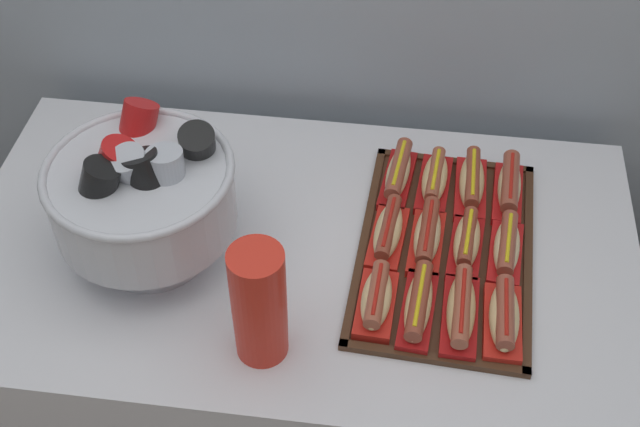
# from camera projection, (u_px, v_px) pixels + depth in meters

# --- Properties ---
(buffet_table) EXTENTS (1.32, 0.76, 0.80)m
(buffet_table) POSITION_uv_depth(u_px,v_px,m) (301.00, 357.00, 1.91)
(buffet_table) COLOR silver
(buffet_table) RESTS_ON ground_plane
(serving_tray) EXTENTS (0.36, 0.54, 0.01)m
(serving_tray) POSITION_uv_depth(u_px,v_px,m) (445.00, 251.00, 1.62)
(serving_tray) COLOR #472B19
(serving_tray) RESTS_ON buffet_table
(hot_dog_0) EXTENTS (0.07, 0.16, 0.06)m
(hot_dog_0) POSITION_uv_depth(u_px,v_px,m) (376.00, 299.00, 1.50)
(hot_dog_0) COLOR red
(hot_dog_0) RESTS_ON serving_tray
(hot_dog_1) EXTENTS (0.07, 0.18, 0.06)m
(hot_dog_1) POSITION_uv_depth(u_px,v_px,m) (418.00, 305.00, 1.49)
(hot_dog_1) COLOR #B21414
(hot_dog_1) RESTS_ON serving_tray
(hot_dog_2) EXTENTS (0.07, 0.18, 0.06)m
(hot_dog_2) POSITION_uv_depth(u_px,v_px,m) (461.00, 311.00, 1.48)
(hot_dog_2) COLOR #B21414
(hot_dog_2) RESTS_ON serving_tray
(hot_dog_3) EXTENTS (0.07, 0.17, 0.06)m
(hot_dog_3) POSITION_uv_depth(u_px,v_px,m) (504.00, 317.00, 1.47)
(hot_dog_3) COLOR red
(hot_dog_3) RESTS_ON serving_tray
(hot_dog_4) EXTENTS (0.08, 0.17, 0.06)m
(hot_dog_4) POSITION_uv_depth(u_px,v_px,m) (388.00, 232.00, 1.61)
(hot_dog_4) COLOR red
(hot_dog_4) RESTS_ON serving_tray
(hot_dog_5) EXTENTS (0.07, 0.17, 0.06)m
(hot_dog_5) POSITION_uv_depth(u_px,v_px,m) (427.00, 237.00, 1.60)
(hot_dog_5) COLOR red
(hot_dog_5) RESTS_ON serving_tray
(hot_dog_6) EXTENTS (0.07, 0.17, 0.06)m
(hot_dog_6) POSITION_uv_depth(u_px,v_px,m) (467.00, 242.00, 1.59)
(hot_dog_6) COLOR #B21414
(hot_dog_6) RESTS_ON serving_tray
(hot_dog_7) EXTENTS (0.07, 0.16, 0.06)m
(hot_dog_7) POSITION_uv_depth(u_px,v_px,m) (507.00, 248.00, 1.59)
(hot_dog_7) COLOR red
(hot_dog_7) RESTS_ON serving_tray
(hot_dog_8) EXTENTS (0.07, 0.18, 0.06)m
(hot_dog_8) POSITION_uv_depth(u_px,v_px,m) (398.00, 174.00, 1.73)
(hot_dog_8) COLOR #B21414
(hot_dog_8) RESTS_ON serving_tray
(hot_dog_9) EXTENTS (0.08, 0.17, 0.06)m
(hot_dog_9) POSITION_uv_depth(u_px,v_px,m) (434.00, 180.00, 1.72)
(hot_dog_9) COLOR #B21414
(hot_dog_9) RESTS_ON serving_tray
(hot_dog_10) EXTENTS (0.07, 0.18, 0.06)m
(hot_dog_10) POSITION_uv_depth(u_px,v_px,m) (472.00, 183.00, 1.71)
(hot_dog_10) COLOR red
(hot_dog_10) RESTS_ON serving_tray
(hot_dog_11) EXTENTS (0.07, 0.17, 0.07)m
(hot_dog_11) POSITION_uv_depth(u_px,v_px,m) (509.00, 187.00, 1.70)
(hot_dog_11) COLOR red
(hot_dog_11) RESTS_ON serving_tray
(punch_bowl) EXTENTS (0.34, 0.35, 0.27)m
(punch_bowl) POSITION_uv_depth(u_px,v_px,m) (143.00, 192.00, 1.52)
(punch_bowl) COLOR silver
(punch_bowl) RESTS_ON buffet_table
(cup_stack) EXTENTS (0.09, 0.09, 0.24)m
(cup_stack) POSITION_uv_depth(u_px,v_px,m) (259.00, 304.00, 1.38)
(cup_stack) COLOR red
(cup_stack) RESTS_ON buffet_table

